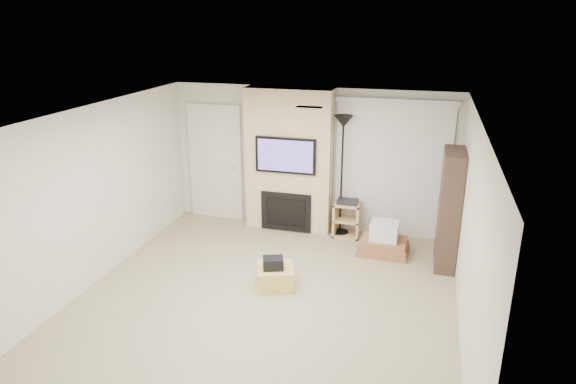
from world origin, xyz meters
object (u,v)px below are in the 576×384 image
(box_stack, at_px, (384,241))
(bookshelf, at_px, (449,209))
(ottoman, at_px, (275,276))
(floor_lamp, at_px, (343,142))
(av_stand, at_px, (347,217))

(box_stack, bearing_deg, bookshelf, -8.89)
(ottoman, relative_size, floor_lamp, 0.24)
(ottoman, height_order, floor_lamp, floor_lamp)
(box_stack, height_order, bookshelf, bookshelf)
(ottoman, height_order, box_stack, box_stack)
(ottoman, distance_m, bookshelf, 2.78)
(floor_lamp, relative_size, box_stack, 2.58)
(box_stack, xyz_separation_m, bookshelf, (0.94, -0.15, 0.70))
(ottoman, xyz_separation_m, av_stand, (0.68, 2.02, 0.20))
(floor_lamp, xyz_separation_m, box_stack, (0.81, -0.58, -1.45))
(floor_lamp, bearing_deg, bookshelf, -22.59)
(ottoman, xyz_separation_m, floor_lamp, (0.56, 2.08, 1.50))
(av_stand, relative_size, box_stack, 0.81)
(ottoman, bearing_deg, box_stack, 47.50)
(floor_lamp, relative_size, av_stand, 3.17)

